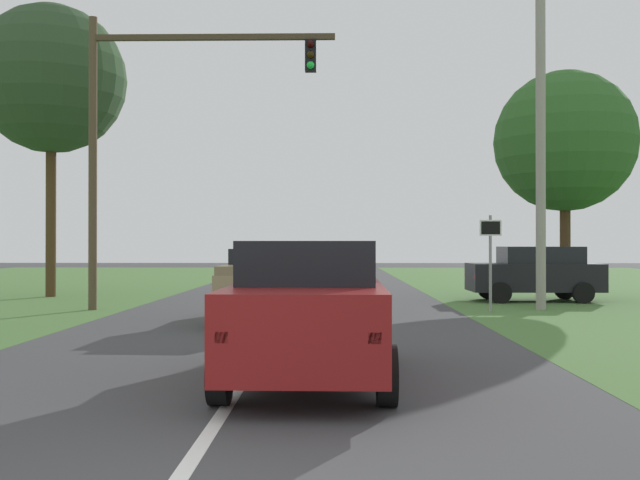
{
  "coord_description": "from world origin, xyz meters",
  "views": [
    {
      "loc": [
        1.25,
        -5.39,
        1.89
      ],
      "look_at": [
        0.84,
        15.44,
        2.01
      ],
      "focal_mm": 41.58,
      "sensor_mm": 36.0,
      "label": 1
    }
  ],
  "objects_px": {
    "traffic_light": "(152,119)",
    "utility_pole_right": "(541,145)",
    "oak_tree_right": "(565,142)",
    "crossing_suv_far": "(535,273)",
    "red_suv_near": "(310,307)",
    "extra_tree_1": "(51,80)",
    "keep_moving_sign": "(490,250)",
    "pickup_truck_lead": "(269,283)"
  },
  "relations": [
    {
      "from": "crossing_suv_far",
      "to": "extra_tree_1",
      "type": "xyz_separation_m",
      "value": [
        -16.86,
        1.78,
        6.87
      ]
    },
    {
      "from": "red_suv_near",
      "to": "pickup_truck_lead",
      "type": "height_order",
      "value": "red_suv_near"
    },
    {
      "from": "red_suv_near",
      "to": "crossing_suv_far",
      "type": "distance_m",
      "value": 16.01
    },
    {
      "from": "red_suv_near",
      "to": "traffic_light",
      "type": "relative_size",
      "value": 0.6
    },
    {
      "from": "utility_pole_right",
      "to": "extra_tree_1",
      "type": "xyz_separation_m",
      "value": [
        -16.16,
        4.96,
        3.05
      ]
    },
    {
      "from": "keep_moving_sign",
      "to": "utility_pole_right",
      "type": "xyz_separation_m",
      "value": [
        1.62,
        0.82,
        3.05
      ]
    },
    {
      "from": "red_suv_near",
      "to": "keep_moving_sign",
      "type": "distance_m",
      "value": 11.42
    },
    {
      "from": "utility_pole_right",
      "to": "crossing_suv_far",
      "type": "bearing_deg",
      "value": 77.63
    },
    {
      "from": "oak_tree_right",
      "to": "pickup_truck_lead",
      "type": "bearing_deg",
      "value": -141.6
    },
    {
      "from": "red_suv_near",
      "to": "pickup_truck_lead",
      "type": "distance_m",
      "value": 8.12
    },
    {
      "from": "crossing_suv_far",
      "to": "extra_tree_1",
      "type": "distance_m",
      "value": 18.29
    },
    {
      "from": "oak_tree_right",
      "to": "extra_tree_1",
      "type": "bearing_deg",
      "value": 178.37
    },
    {
      "from": "traffic_light",
      "to": "utility_pole_right",
      "type": "distance_m",
      "value": 11.22
    },
    {
      "from": "pickup_truck_lead",
      "to": "traffic_light",
      "type": "distance_m",
      "value": 6.49
    },
    {
      "from": "oak_tree_right",
      "to": "crossing_suv_far",
      "type": "relative_size",
      "value": 1.86
    },
    {
      "from": "traffic_light",
      "to": "oak_tree_right",
      "type": "height_order",
      "value": "traffic_light"
    },
    {
      "from": "pickup_truck_lead",
      "to": "utility_pole_right",
      "type": "relative_size",
      "value": 0.54
    },
    {
      "from": "traffic_light",
      "to": "pickup_truck_lead",
      "type": "bearing_deg",
      "value": -38.17
    },
    {
      "from": "oak_tree_right",
      "to": "extra_tree_1",
      "type": "xyz_separation_m",
      "value": [
        -18.24,
        0.52,
        2.36
      ]
    },
    {
      "from": "red_suv_near",
      "to": "utility_pole_right",
      "type": "distance_m",
      "value": 13.4
    },
    {
      "from": "traffic_light",
      "to": "extra_tree_1",
      "type": "height_order",
      "value": "extra_tree_1"
    },
    {
      "from": "keep_moving_sign",
      "to": "extra_tree_1",
      "type": "height_order",
      "value": "extra_tree_1"
    },
    {
      "from": "keep_moving_sign",
      "to": "pickup_truck_lead",
      "type": "bearing_deg",
      "value": -158.22
    },
    {
      "from": "pickup_truck_lead",
      "to": "crossing_suv_far",
      "type": "bearing_deg",
      "value": 37.68
    },
    {
      "from": "red_suv_near",
      "to": "utility_pole_right",
      "type": "xyz_separation_m",
      "value": [
        6.3,
        11.21,
        3.75
      ]
    },
    {
      "from": "oak_tree_right",
      "to": "utility_pole_right",
      "type": "xyz_separation_m",
      "value": [
        -2.08,
        -4.44,
        -0.7
      ]
    },
    {
      "from": "traffic_light",
      "to": "extra_tree_1",
      "type": "bearing_deg",
      "value": 133.14
    },
    {
      "from": "keep_moving_sign",
      "to": "extra_tree_1",
      "type": "relative_size",
      "value": 0.26
    },
    {
      "from": "crossing_suv_far",
      "to": "utility_pole_right",
      "type": "bearing_deg",
      "value": -102.37
    },
    {
      "from": "crossing_suv_far",
      "to": "extra_tree_1",
      "type": "relative_size",
      "value": 0.4
    },
    {
      "from": "red_suv_near",
      "to": "utility_pole_right",
      "type": "height_order",
      "value": "utility_pole_right"
    },
    {
      "from": "red_suv_near",
      "to": "oak_tree_right",
      "type": "bearing_deg",
      "value": 61.85
    },
    {
      "from": "traffic_light",
      "to": "keep_moving_sign",
      "type": "height_order",
      "value": "traffic_light"
    },
    {
      "from": "red_suv_near",
      "to": "extra_tree_1",
      "type": "xyz_separation_m",
      "value": [
        -9.86,
        16.18,
        6.8
      ]
    },
    {
      "from": "red_suv_near",
      "to": "crossing_suv_far",
      "type": "bearing_deg",
      "value": 64.08
    },
    {
      "from": "pickup_truck_lead",
      "to": "extra_tree_1",
      "type": "bearing_deg",
      "value": 136.51
    },
    {
      "from": "red_suv_near",
      "to": "extra_tree_1",
      "type": "bearing_deg",
      "value": 121.37
    },
    {
      "from": "keep_moving_sign",
      "to": "utility_pole_right",
      "type": "bearing_deg",
      "value": 26.89
    },
    {
      "from": "keep_moving_sign",
      "to": "oak_tree_right",
      "type": "distance_m",
      "value": 7.45
    },
    {
      "from": "crossing_suv_far",
      "to": "red_suv_near",
      "type": "bearing_deg",
      "value": -115.92
    },
    {
      "from": "traffic_light",
      "to": "keep_moving_sign",
      "type": "xyz_separation_m",
      "value": [
        9.57,
        -0.48,
        -3.77
      ]
    },
    {
      "from": "pickup_truck_lead",
      "to": "red_suv_near",
      "type": "bearing_deg",
      "value": -81.06
    }
  ]
}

